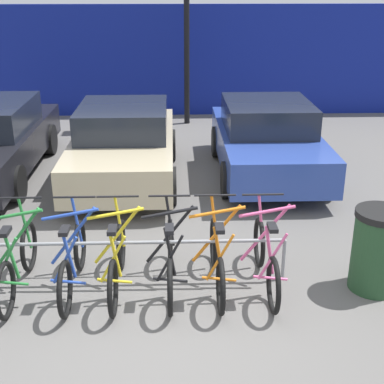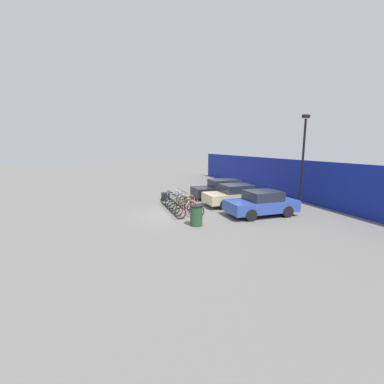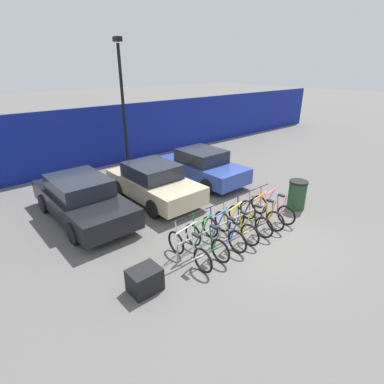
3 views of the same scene
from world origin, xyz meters
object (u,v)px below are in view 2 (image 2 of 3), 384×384
at_px(bicycle_blue, 178,203).
at_px(bicycle_yellow, 180,205).
at_px(lamp_post, 303,156).
at_px(car_black, 223,189).
at_px(bicycle_pink, 190,212).
at_px(car_blue, 261,203).
at_px(car_beige, 235,195).
at_px(bike_rack, 183,203).
at_px(bicycle_white, 173,199).
at_px(trash_bin, 196,215).
at_px(bicycle_green, 175,201).
at_px(bicycle_black, 183,207).
at_px(cargo_crate, 166,197).
at_px(bicycle_orange, 186,209).

height_order(bicycle_blue, bicycle_yellow, same).
bearing_deg(lamp_post, bicycle_yellow, -97.56).
xyz_separation_m(bicycle_yellow, car_black, (-2.81, 4.17, 0.31)).
distance_m(bicycle_pink, car_blue, 4.12).
bearing_deg(car_beige, bike_rack, -86.55).
relative_size(bicycle_pink, car_black, 0.37).
bearing_deg(bicycle_pink, car_black, 140.90).
distance_m(bicycle_white, trash_bin, 4.92).
distance_m(bicycle_blue, car_beige, 3.86).
bearing_deg(bicycle_green, trash_bin, -2.31).
relative_size(bicycle_green, bicycle_yellow, 1.00).
height_order(car_beige, car_blue, same).
xyz_separation_m(bicycle_blue, bicycle_yellow, (0.53, 0.00, 0.00)).
bearing_deg(bicycle_yellow, bike_rack, 85.35).
xyz_separation_m(bicycle_black, lamp_post, (0.42, 7.97, 2.88)).
distance_m(bicycle_black, car_beige, 3.94).
height_order(bicycle_pink, car_beige, car_beige).
bearing_deg(bicycle_green, bicycle_blue, -1.15).
relative_size(car_black, cargo_crate, 6.53).
distance_m(car_beige, car_blue, 2.70).
distance_m(bicycle_black, trash_bin, 2.49).
bearing_deg(car_beige, bicycle_orange, -69.62).
xyz_separation_m(bicycle_pink, trash_bin, (1.32, -0.09, 0.14)).
xyz_separation_m(bike_rack, bicycle_blue, (-0.53, -0.15, -0.11)).
height_order(bicycle_black, cargo_crate, bicycle_black).
relative_size(bike_rack, bicycle_yellow, 2.42).
bearing_deg(bicycle_orange, bicycle_yellow, 176.91).
bearing_deg(bicycle_black, bicycle_orange, -3.40).
height_order(bicycle_black, car_beige, car_beige).
distance_m(bike_rack, bicycle_green, 1.21).
distance_m(bicycle_yellow, cargo_crate, 3.22).
relative_size(bicycle_green, car_beige, 0.42).
height_order(bike_rack, trash_bin, trash_bin).
relative_size(bike_rack, lamp_post, 0.71).
distance_m(bicycle_yellow, car_beige, 3.85).
height_order(bicycle_green, bicycle_blue, same).
xyz_separation_m(bicycle_black, car_black, (-3.45, 4.17, 0.31)).
height_order(car_black, car_beige, same).
height_order(car_black, car_blue, same).
xyz_separation_m(bicycle_white, trash_bin, (4.92, -0.09, 0.14)).
distance_m(lamp_post, cargo_crate, 9.64).
xyz_separation_m(bike_rack, cargo_crate, (-3.22, -0.29, -0.22)).
bearing_deg(bicycle_orange, bike_rack, 169.86).
bearing_deg(bicycle_pink, bicycle_yellow, -176.99).
height_order(bike_rack, car_black, car_black).
bearing_deg(lamp_post, bike_rack, -97.67).
bearing_deg(car_beige, trash_bin, -49.54).
xyz_separation_m(bicycle_yellow, bicycle_black, (0.64, 0.00, 0.00)).
distance_m(bicycle_black, car_black, 5.42).
bearing_deg(bicycle_yellow, car_blue, 55.45).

